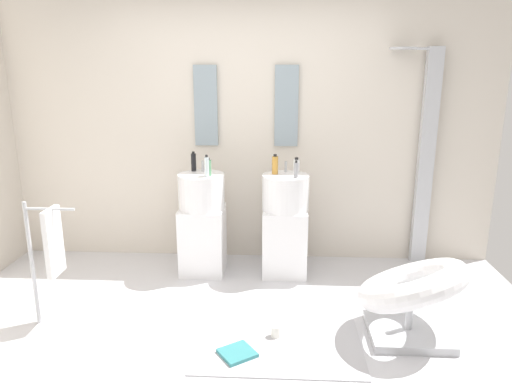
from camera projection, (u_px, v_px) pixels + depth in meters
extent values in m
cube|color=silver|center=(230.00, 345.00, 3.29)|extent=(4.80, 3.60, 0.04)
cube|color=beige|center=(247.00, 128.00, 4.54)|extent=(4.80, 0.10, 2.60)
cube|color=white|center=(203.00, 240.00, 4.37)|extent=(0.40, 0.40, 0.62)
cylinder|color=white|center=(201.00, 191.00, 4.25)|extent=(0.42, 0.42, 0.32)
cylinder|color=#B7BABF|center=(203.00, 166.00, 4.31)|extent=(0.02, 0.02, 0.10)
cube|color=white|center=(285.00, 241.00, 4.33)|extent=(0.40, 0.40, 0.62)
cylinder|color=white|center=(285.00, 192.00, 4.21)|extent=(0.42, 0.42, 0.32)
cylinder|color=#B7BABF|center=(286.00, 167.00, 4.27)|extent=(0.02, 0.02, 0.10)
cube|color=#8C9EA8|center=(206.00, 106.00, 4.44)|extent=(0.22, 0.03, 0.75)
cube|color=#8C9EA8|center=(286.00, 106.00, 4.40)|extent=(0.22, 0.03, 0.75)
cube|color=#B7BABF|center=(426.00, 160.00, 4.41)|extent=(0.14, 0.08, 2.05)
cylinder|color=#B7BABF|center=(420.00, 48.00, 4.14)|extent=(0.30, 0.02, 0.02)
cylinder|color=#B7BABF|center=(403.00, 48.00, 4.12)|extent=(0.24, 0.24, 0.02)
cube|color=#B7BABF|center=(408.00, 332.00, 3.36)|extent=(0.56, 0.50, 0.06)
cylinder|color=#B7BABF|center=(410.00, 310.00, 3.32)|extent=(0.05, 0.05, 0.34)
torus|color=white|center=(412.00, 285.00, 3.27)|extent=(1.10, 1.10, 0.49)
cylinder|color=#B7BABF|center=(32.00, 264.00, 3.42)|extent=(0.03, 0.03, 0.95)
cylinder|color=#B7BABF|center=(50.00, 209.00, 3.31)|extent=(0.36, 0.02, 0.02)
cube|color=white|center=(53.00, 242.00, 3.37)|extent=(0.04, 0.22, 0.50)
cube|color=#B2B2B7|center=(278.00, 345.00, 3.24)|extent=(1.15, 0.73, 0.01)
cube|color=teal|center=(237.00, 353.00, 3.13)|extent=(0.29, 0.29, 0.02)
cylinder|color=white|center=(276.00, 331.00, 3.33)|extent=(0.07, 0.07, 0.08)
cylinder|color=#59996B|center=(208.00, 168.00, 4.13)|extent=(0.05, 0.05, 0.14)
cylinder|color=black|center=(208.00, 159.00, 4.11)|extent=(0.03, 0.03, 0.02)
cylinder|color=#C68C38|center=(275.00, 165.00, 4.20)|extent=(0.05, 0.05, 0.16)
cylinder|color=black|center=(275.00, 155.00, 4.17)|extent=(0.03, 0.03, 0.02)
cylinder|color=silver|center=(207.00, 167.00, 4.07)|extent=(0.04, 0.04, 0.18)
cylinder|color=black|center=(206.00, 156.00, 4.05)|extent=(0.02, 0.02, 0.02)
cylinder|color=white|center=(296.00, 166.00, 4.24)|extent=(0.06, 0.06, 0.12)
cylinder|color=black|center=(297.00, 158.00, 4.22)|extent=(0.03, 0.03, 0.02)
cylinder|color=black|center=(194.00, 162.00, 4.31)|extent=(0.05, 0.05, 0.16)
cylinder|color=black|center=(193.00, 153.00, 4.29)|extent=(0.02, 0.02, 0.02)
cylinder|color=#99999E|center=(296.00, 170.00, 4.05)|extent=(0.04, 0.04, 0.13)
cylinder|color=black|center=(296.00, 162.00, 4.04)|extent=(0.02, 0.02, 0.02)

